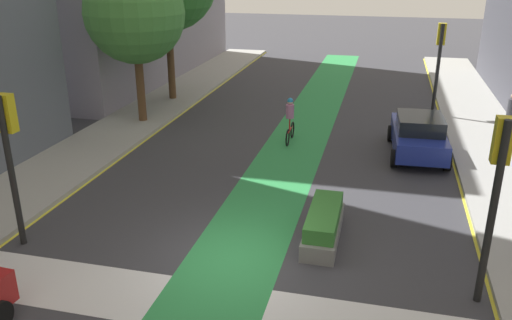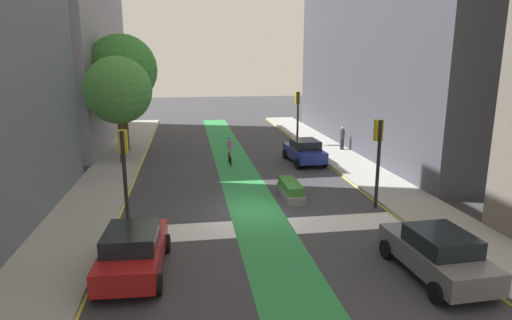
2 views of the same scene
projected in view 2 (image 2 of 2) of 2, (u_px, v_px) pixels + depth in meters
The scene contains 18 objects.
ground_plane at pixel (254, 211), 19.74m from camera, with size 120.00×120.00×0.00m, color #38383D.
bike_lane_paint at pixel (256, 211), 19.75m from camera, with size 2.40×60.00×0.01m, color #2D8C47.
crosswalk_band at pixel (262, 227), 17.82m from camera, with size 12.00×1.80×0.01m, color silver.
sidewalk_left at pixel (82, 219), 18.58m from camera, with size 3.00×60.00×0.15m, color #9E9E99.
curb_stripe_left at pixel (118, 218), 18.83m from camera, with size 0.16×60.00×0.01m, color yellow.
sidewalk_right at pixel (408, 201), 20.87m from camera, with size 3.00×60.00×0.15m, color #9E9E99.
curb_stripe_right at pixel (379, 204), 20.65m from camera, with size 0.16×60.00×0.01m, color yellow.
traffic_signal_near_right at pixel (378, 146), 19.68m from camera, with size 0.35×0.52×4.08m.
traffic_signal_near_left at pixel (124, 158), 17.81m from camera, with size 0.35×0.52×3.93m.
traffic_signal_far_right at pixel (298, 108), 33.54m from camera, with size 0.35×0.52×4.27m.
car_grey_right_near at pixel (437, 253), 13.66m from camera, with size 2.16×4.27×1.57m.
car_red_left_near at pixel (133, 250), 13.85m from camera, with size 2.18×4.28×1.57m.
car_blue_right_far at pixel (304, 151), 28.65m from camera, with size 2.19×4.28×1.57m.
cyclist_in_lane at pixel (230, 150), 28.14m from camera, with size 0.32×1.73×1.86m.
pedestrian_sidewalk_right_a at pixel (342, 138), 32.13m from camera, with size 0.34×0.34×1.70m.
street_tree_near at pixel (118, 90), 27.22m from camera, with size 4.23×4.23×6.78m.
street_tree_far at pixel (122, 70), 30.82m from camera, with size 4.95×4.95×8.32m.
median_planter at pixel (291, 190), 21.43m from camera, with size 0.85×2.74×0.85m.
Camera 2 is at (-2.85, -18.47, 6.78)m, focal length 30.48 mm.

